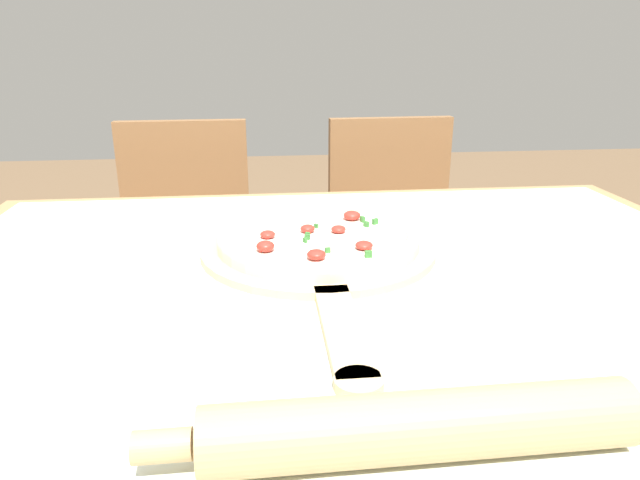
% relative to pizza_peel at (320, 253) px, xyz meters
% --- Properties ---
extents(dining_table, '(1.33, 1.02, 0.78)m').
position_rel_pizza_peel_xyz_m(dining_table, '(0.03, -0.09, -0.12)').
color(dining_table, '#A87F51').
rests_on(dining_table, ground_plane).
extents(towel_cloth, '(1.25, 0.94, 0.00)m').
position_rel_pizza_peel_xyz_m(towel_cloth, '(0.03, -0.09, -0.01)').
color(towel_cloth, silver).
rests_on(towel_cloth, dining_table).
extents(pizza_peel, '(0.37, 0.60, 0.01)m').
position_rel_pizza_peel_xyz_m(pizza_peel, '(0.00, 0.00, 0.00)').
color(pizza_peel, '#D6B784').
rests_on(pizza_peel, towel_cloth).
extents(pizza, '(0.32, 0.32, 0.03)m').
position_rel_pizza_peel_xyz_m(pizza, '(-0.00, 0.02, 0.02)').
color(pizza, beige).
rests_on(pizza, pizza_peel).
extents(rolling_pin, '(0.44, 0.06, 0.06)m').
position_rel_pizza_peel_xyz_m(rolling_pin, '(0.03, -0.46, 0.02)').
color(rolling_pin, tan).
rests_on(rolling_pin, towel_cloth).
extents(chair_left, '(0.41, 0.41, 0.89)m').
position_rel_pizza_peel_xyz_m(chair_left, '(-0.31, 0.79, -0.28)').
color(chair_left, brown).
rests_on(chair_left, ground_plane).
extents(chair_right, '(0.41, 0.41, 0.89)m').
position_rel_pizza_peel_xyz_m(chair_right, '(0.32, 0.79, -0.28)').
color(chair_right, brown).
rests_on(chair_right, ground_plane).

